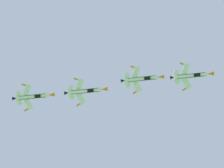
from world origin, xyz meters
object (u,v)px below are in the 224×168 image
object	(u,v)px
fighter_jet_lead	(192,76)
fighter_jet_left_outer	(33,97)
fighter_jet_right_wing	(86,91)
fighter_jet_left_wing	(142,79)

from	to	relation	value
fighter_jet_lead	fighter_jet_left_outer	size ratio (longest dim) A/B	1.00
fighter_jet_lead	fighter_jet_right_wing	xyz separation A→B (m)	(-30.41, 24.43, -2.03)
fighter_jet_left_wing	fighter_jet_right_wing	xyz separation A→B (m)	(-15.65, 14.03, -2.12)
fighter_jet_left_wing	fighter_jet_right_wing	bearing A→B (deg)	-94.68
fighter_jet_lead	fighter_jet_left_outer	world-z (taller)	fighter_jet_lead
fighter_jet_left_wing	fighter_jet_lead	bearing A→B (deg)	92.04
fighter_jet_lead	fighter_jet_left_outer	distance (m)	59.00
fighter_jet_left_outer	fighter_jet_lead	bearing A→B (deg)	88.01
fighter_jet_left_wing	fighter_jet_left_outer	size ratio (longest dim) A/B	1.00
fighter_jet_lead	fighter_jet_left_wing	bearing A→B (deg)	-87.96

